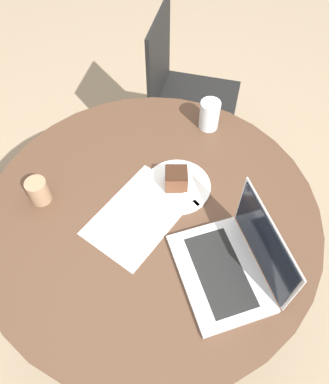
# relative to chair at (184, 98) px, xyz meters

# --- Properties ---
(ground_plane) EXTENTS (12.00, 12.00, 0.00)m
(ground_plane) POSITION_rel_chair_xyz_m (0.47, 0.75, -0.48)
(ground_plane) COLOR gray
(dining_table) EXTENTS (1.14, 1.14, 0.75)m
(dining_table) POSITION_rel_chair_xyz_m (0.47, 0.75, 0.11)
(dining_table) COLOR #4C3323
(dining_table) RESTS_ON ground_plane
(chair) EXTENTS (0.59, 0.59, 0.92)m
(chair) POSITION_rel_chair_xyz_m (0.00, 0.00, 0.00)
(chair) COLOR black
(chair) RESTS_ON ground_plane
(paper_document) EXTENTS (0.42, 0.38, 0.00)m
(paper_document) POSITION_rel_chair_xyz_m (0.52, 0.75, 0.26)
(paper_document) COLOR white
(paper_document) RESTS_ON dining_table
(plate) EXTENTS (0.23, 0.23, 0.01)m
(plate) POSITION_rel_chair_xyz_m (0.35, 0.69, 0.27)
(plate) COLOR white
(plate) RESTS_ON dining_table
(cake_slice) EXTENTS (0.10, 0.10, 0.07)m
(cake_slice) POSITION_rel_chair_xyz_m (0.36, 0.69, 0.31)
(cake_slice) COLOR brown
(cake_slice) RESTS_ON plate
(fork) EXTENTS (0.07, 0.17, 0.00)m
(fork) POSITION_rel_chair_xyz_m (0.34, 0.74, 0.28)
(fork) COLOR silver
(fork) RESTS_ON plate
(coffee_glass) EXTENTS (0.07, 0.07, 0.09)m
(coffee_glass) POSITION_rel_chair_xyz_m (0.80, 0.56, 0.31)
(coffee_glass) COLOR #997556
(coffee_glass) RESTS_ON dining_table
(water_glass) EXTENTS (0.08, 0.08, 0.12)m
(water_glass) POSITION_rel_chair_xyz_m (0.12, 0.47, 0.32)
(water_glass) COLOR silver
(water_glass) RESTS_ON dining_table
(laptop) EXTENTS (0.27, 0.35, 0.23)m
(laptop) POSITION_rel_chair_xyz_m (0.34, 1.04, 0.30)
(laptop) COLOR silver
(laptop) RESTS_ON dining_table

